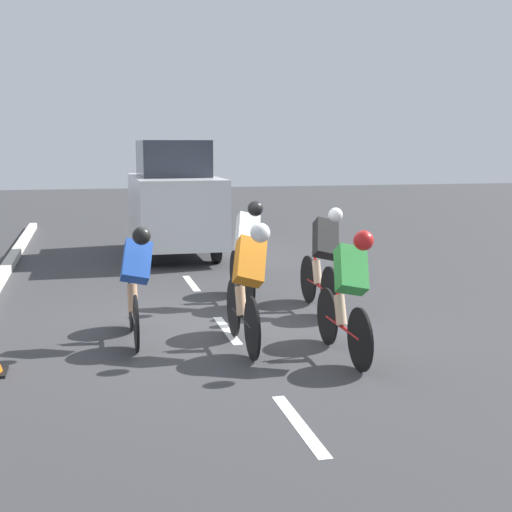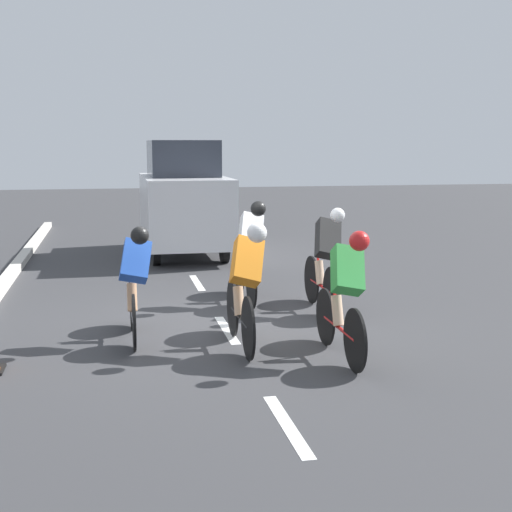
{
  "view_description": "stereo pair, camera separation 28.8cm",
  "coord_description": "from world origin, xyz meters",
  "px_view_note": "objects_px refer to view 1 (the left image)",
  "views": [
    {
      "loc": [
        1.69,
        8.89,
        2.36
      ],
      "look_at": [
        -0.38,
        0.17,
        0.95
      ],
      "focal_mm": 50.0,
      "sensor_mm": 36.0,
      "label": 1
    },
    {
      "loc": [
        1.41,
        8.95,
        2.36
      ],
      "look_at": [
        -0.38,
        0.17,
        0.95
      ],
      "focal_mm": 50.0,
      "sensor_mm": 36.0,
      "label": 2
    }
  ],
  "objects_px": {
    "cyclist_white": "(246,249)",
    "cyclist_black": "(323,258)",
    "cyclist_green": "(348,291)",
    "support_car": "(174,199)",
    "cyclist_orange": "(247,283)",
    "cyclist_blue": "(136,281)"
  },
  "relations": [
    {
      "from": "cyclist_white",
      "to": "cyclist_green",
      "type": "xyz_separation_m",
      "value": [
        -0.48,
        3.04,
        -0.04
      ]
    },
    {
      "from": "cyclist_green",
      "to": "cyclist_black",
      "type": "relative_size",
      "value": 1.02
    },
    {
      "from": "support_car",
      "to": "cyclist_white",
      "type": "bearing_deg",
      "value": 95.55
    },
    {
      "from": "cyclist_orange",
      "to": "cyclist_blue",
      "type": "bearing_deg",
      "value": -25.61
    },
    {
      "from": "cyclist_black",
      "to": "support_car",
      "type": "xyz_separation_m",
      "value": [
        1.42,
        -5.67,
        0.42
      ]
    },
    {
      "from": "cyclist_green",
      "to": "cyclist_orange",
      "type": "distance_m",
      "value": 1.18
    },
    {
      "from": "cyclist_blue",
      "to": "cyclist_black",
      "type": "bearing_deg",
      "value": -159.17
    },
    {
      "from": "cyclist_green",
      "to": "support_car",
      "type": "height_order",
      "value": "support_car"
    },
    {
      "from": "cyclist_blue",
      "to": "support_car",
      "type": "xyz_separation_m",
      "value": [
        -1.28,
        -6.7,
        0.45
      ]
    },
    {
      "from": "cyclist_white",
      "to": "cyclist_orange",
      "type": "xyz_separation_m",
      "value": [
        0.52,
        2.41,
        -0.03
      ]
    },
    {
      "from": "cyclist_black",
      "to": "cyclist_green",
      "type": "bearing_deg",
      "value": 78.25
    },
    {
      "from": "cyclist_white",
      "to": "cyclist_black",
      "type": "xyz_separation_m",
      "value": [
        -0.95,
        0.79,
        -0.04
      ]
    },
    {
      "from": "cyclist_blue",
      "to": "cyclist_orange",
      "type": "distance_m",
      "value": 1.37
    },
    {
      "from": "cyclist_green",
      "to": "cyclist_orange",
      "type": "height_order",
      "value": "cyclist_orange"
    },
    {
      "from": "cyclist_white",
      "to": "support_car",
      "type": "height_order",
      "value": "support_car"
    },
    {
      "from": "cyclist_black",
      "to": "cyclist_white",
      "type": "bearing_deg",
      "value": -39.77
    },
    {
      "from": "cyclist_green",
      "to": "cyclist_black",
      "type": "xyz_separation_m",
      "value": [
        -0.47,
        -2.25,
        0.01
      ]
    },
    {
      "from": "cyclist_blue",
      "to": "cyclist_black",
      "type": "relative_size",
      "value": 0.96
    },
    {
      "from": "cyclist_white",
      "to": "cyclist_black",
      "type": "height_order",
      "value": "cyclist_white"
    },
    {
      "from": "cyclist_black",
      "to": "cyclist_orange",
      "type": "xyz_separation_m",
      "value": [
        1.46,
        1.62,
        0.01
      ]
    },
    {
      "from": "cyclist_blue",
      "to": "cyclist_green",
      "type": "xyz_separation_m",
      "value": [
        -2.23,
        1.22,
        0.02
      ]
    },
    {
      "from": "cyclist_green",
      "to": "cyclist_white",
      "type": "bearing_deg",
      "value": -81.05
    }
  ]
}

